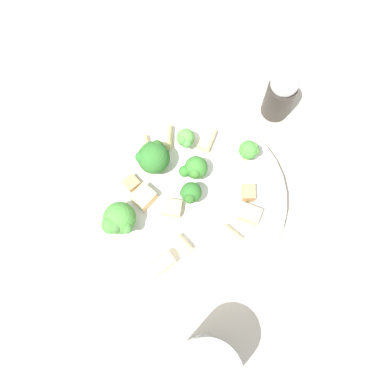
% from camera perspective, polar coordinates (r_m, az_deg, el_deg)
% --- Properties ---
extents(ground_plane, '(2.00, 2.00, 0.00)m').
position_cam_1_polar(ground_plane, '(0.48, 0.00, -1.74)').
color(ground_plane, '#BCB29E').
extents(pasta_bowl, '(0.23, 0.23, 0.03)m').
position_cam_1_polar(pasta_bowl, '(0.46, 0.00, -0.99)').
color(pasta_bowl, silver).
rests_on(pasta_bowl, ground_plane).
extents(broccoli_floret_0, '(0.03, 0.03, 0.04)m').
position_cam_1_polar(broccoli_floret_0, '(0.42, -0.10, -0.31)').
color(broccoli_floret_0, '#9EC175').
rests_on(broccoli_floret_0, pasta_bowl).
extents(broccoli_floret_1, '(0.03, 0.03, 0.03)m').
position_cam_1_polar(broccoli_floret_1, '(0.43, -0.01, 3.66)').
color(broccoli_floret_1, '#84AD60').
rests_on(broccoli_floret_1, pasta_bowl).
extents(broccoli_floret_2, '(0.02, 0.03, 0.03)m').
position_cam_1_polar(broccoli_floret_2, '(0.45, 8.71, 6.31)').
color(broccoli_floret_2, '#9EC175').
rests_on(broccoli_floret_2, pasta_bowl).
extents(broccoli_floret_3, '(0.04, 0.04, 0.04)m').
position_cam_1_polar(broccoli_floret_3, '(0.42, -11.15, -4.18)').
color(broccoli_floret_3, '#9EC175').
rests_on(broccoli_floret_3, pasta_bowl).
extents(broccoli_floret_4, '(0.03, 0.02, 0.03)m').
position_cam_1_polar(broccoli_floret_4, '(0.46, -1.01, 8.11)').
color(broccoli_floret_4, '#9EC175').
rests_on(broccoli_floret_4, pasta_bowl).
extents(broccoli_floret_5, '(0.04, 0.04, 0.04)m').
position_cam_1_polar(broccoli_floret_5, '(0.44, -5.90, 5.24)').
color(broccoli_floret_5, '#84AD60').
rests_on(broccoli_floret_5, pasta_bowl).
extents(rigatoni_0, '(0.03, 0.02, 0.01)m').
position_cam_1_polar(rigatoni_0, '(0.47, -7.45, 7.24)').
color(rigatoni_0, beige).
rests_on(rigatoni_0, pasta_bowl).
extents(rigatoni_1, '(0.03, 0.03, 0.02)m').
position_cam_1_polar(rigatoni_1, '(0.42, -4.42, -10.69)').
color(rigatoni_1, beige).
rests_on(rigatoni_1, pasta_bowl).
extents(rigatoni_2, '(0.03, 0.03, 0.01)m').
position_cam_1_polar(rigatoni_2, '(0.42, -0.98, -8.18)').
color(rigatoni_2, beige).
rests_on(rigatoni_2, pasta_bowl).
extents(rigatoni_3, '(0.03, 0.03, 0.02)m').
position_cam_1_polar(rigatoni_3, '(0.43, 5.93, -6.68)').
color(rigatoni_3, beige).
rests_on(rigatoni_3, pasta_bowl).
extents(rigatoni_4, '(0.03, 0.02, 0.02)m').
position_cam_1_polar(rigatoni_4, '(0.47, -4.19, 8.37)').
color(rigatoni_4, beige).
rests_on(rigatoni_4, pasta_bowl).
extents(rigatoni_5, '(0.03, 0.02, 0.02)m').
position_cam_1_polar(rigatoni_5, '(0.47, 2.26, 7.97)').
color(rigatoni_5, beige).
rests_on(rigatoni_5, pasta_bowl).
extents(chicken_chunk_0, '(0.03, 0.03, 0.02)m').
position_cam_1_polar(chicken_chunk_0, '(0.44, -7.35, -0.79)').
color(chicken_chunk_0, tan).
rests_on(chicken_chunk_0, pasta_bowl).
extents(chicken_chunk_1, '(0.02, 0.02, 0.01)m').
position_cam_1_polar(chicken_chunk_1, '(0.45, -9.07, 1.93)').
color(chicken_chunk_1, tan).
rests_on(chicken_chunk_1, pasta_bowl).
extents(chicken_chunk_2, '(0.02, 0.02, 0.01)m').
position_cam_1_polar(chicken_chunk_2, '(0.44, 8.57, -0.12)').
color(chicken_chunk_2, tan).
rests_on(chicken_chunk_2, pasta_bowl).
extents(chicken_chunk_3, '(0.02, 0.02, 0.01)m').
position_cam_1_polar(chicken_chunk_3, '(0.43, -3.15, -2.45)').
color(chicken_chunk_3, tan).
rests_on(chicken_chunk_3, pasta_bowl).
extents(chicken_chunk_4, '(0.02, 0.03, 0.02)m').
position_cam_1_polar(chicken_chunk_4, '(0.43, 8.76, -3.43)').
color(chicken_chunk_4, tan).
rests_on(chicken_chunk_4, pasta_bowl).
extents(drinking_glass, '(0.06, 0.06, 0.09)m').
position_cam_1_polar(drinking_glass, '(0.42, 2.09, -25.45)').
color(drinking_glass, silver).
rests_on(drinking_glass, ground_plane).
extents(pepper_shaker, '(0.04, 0.04, 0.08)m').
position_cam_1_polar(pepper_shaker, '(0.51, 13.37, 14.41)').
color(pepper_shaker, '#332D28').
rests_on(pepper_shaker, ground_plane).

